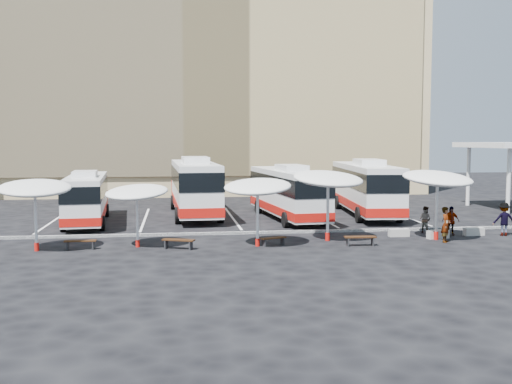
{
  "coord_description": "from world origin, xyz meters",
  "views": [
    {
      "loc": [
        -3.94,
        -33.27,
        5.4
      ],
      "look_at": [
        1.0,
        3.0,
        2.2
      ],
      "focal_mm": 42.0,
      "sensor_mm": 36.0,
      "label": 1
    }
  ],
  "objects": [
    {
      "name": "sunshade_3",
      "position": [
        4.15,
        -2.32,
        3.31
      ],
      "size": [
        4.62,
        4.66,
        3.9
      ],
      "rotation": [
        0.0,
        0.0,
        0.28
      ],
      "color": "silver",
      "rests_on": "ground"
    },
    {
      "name": "passenger_2",
      "position": [
        11.48,
        -1.58,
        0.83
      ],
      "size": [
        1.01,
        0.5,
        1.66
      ],
      "primitive_type": "imported",
      "rotation": [
        0.0,
        0.0,
        -0.1
      ],
      "color": "black",
      "rests_on": "ground"
    },
    {
      "name": "ground",
      "position": [
        0.0,
        0.0,
        0.0
      ],
      "size": [
        120.0,
        120.0,
        0.0
      ],
      "primitive_type": "plane",
      "color": "black",
      "rests_on": "ground"
    },
    {
      "name": "sunshade_1",
      "position": [
        -5.84,
        -2.92,
        2.78
      ],
      "size": [
        4.11,
        4.13,
        3.27
      ],
      "rotation": [
        0.0,
        0.0,
        -0.4
      ],
      "color": "silver",
      "rests_on": "ground"
    },
    {
      "name": "wood_bench_2",
      "position": [
        1.01,
        -3.42,
        0.32
      ],
      "size": [
        1.42,
        0.83,
        0.42
      ],
      "rotation": [
        0.0,
        0.0,
        0.36
      ],
      "color": "black",
      "rests_on": "ground"
    },
    {
      "name": "bus_1",
      "position": [
        -2.56,
        9.66,
        2.16
      ],
      "size": [
        3.49,
        13.41,
        4.23
      ],
      "rotation": [
        0.0,
        0.0,
        0.04
      ],
      "color": "silver",
      "rests_on": "ground"
    },
    {
      "name": "passenger_0",
      "position": [
        10.2,
        -3.66,
        0.94
      ],
      "size": [
        0.78,
        0.82,
        1.88
      ],
      "primitive_type": "imported",
      "rotation": [
        0.0,
        0.0,
        0.91
      ],
      "color": "black",
      "rests_on": "ground"
    },
    {
      "name": "sunshade_4",
      "position": [
        10.07,
        -2.8,
        3.31
      ],
      "size": [
        4.59,
        4.63,
        3.89
      ],
      "rotation": [
        0.0,
        0.0,
        0.27
      ],
      "color": "silver",
      "rests_on": "ground"
    },
    {
      "name": "passenger_1",
      "position": [
        10.53,
        -0.33,
        0.77
      ],
      "size": [
        0.92,
        0.95,
        1.54
      ],
      "primitive_type": "imported",
      "rotation": [
        0.0,
        0.0,
        2.23
      ],
      "color": "black",
      "rests_on": "ground"
    },
    {
      "name": "sunshade_0",
      "position": [
        -10.65,
        -3.33,
        3.06
      ],
      "size": [
        4.0,
        4.03,
        3.61
      ],
      "rotation": [
        0.0,
        0.0,
        0.18
      ],
      "color": "silver",
      "rests_on": "ground"
    },
    {
      "name": "curb_divider",
      "position": [
        0.0,
        0.5,
        0.07
      ],
      "size": [
        34.0,
        0.25,
        0.15
      ],
      "primitive_type": "cube",
      "color": "black",
      "rests_on": "ground"
    },
    {
      "name": "passenger_3",
      "position": [
        14.42,
        -2.06,
        0.94
      ],
      "size": [
        1.32,
        0.9,
        1.88
      ],
      "primitive_type": "imported",
      "rotation": [
        0.0,
        0.0,
        2.96
      ],
      "color": "black",
      "rests_on": "ground"
    },
    {
      "name": "sunshade_2",
      "position": [
        0.19,
        -3.51,
        3.03
      ],
      "size": [
        4.44,
        4.47,
        3.57
      ],
      "rotation": [
        0.0,
        0.0,
        -0.38
      ],
      "color": "silver",
      "rests_on": "ground"
    },
    {
      "name": "wood_bench_0",
      "position": [
        -8.59,
        -3.24,
        0.36
      ],
      "size": [
        1.53,
        0.42,
        0.47
      ],
      "rotation": [
        0.0,
        0.0,
        -0.01
      ],
      "color": "black",
      "rests_on": "ground"
    },
    {
      "name": "conc_bench_0",
      "position": [
        8.46,
        -1.51,
        0.21
      ],
      "size": [
        1.14,
        0.39,
        0.43
      ],
      "primitive_type": "cube",
      "rotation": [
        0.0,
        0.0,
        -0.01
      ],
      "color": "#969690",
      "rests_on": "ground"
    },
    {
      "name": "conc_bench_1",
      "position": [
        10.33,
        -2.45,
        0.23
      ],
      "size": [
        1.28,
        0.63,
        0.46
      ],
      "primitive_type": "cube",
      "rotation": [
        0.0,
        0.0,
        0.19
      ],
      "color": "#969690",
      "rests_on": "ground"
    },
    {
      "name": "sandstone_building",
      "position": [
        0.0,
        31.87,
        12.63
      ],
      "size": [
        42.0,
        18.25,
        29.6
      ],
      "color": "tan",
      "rests_on": "ground"
    },
    {
      "name": "wood_bench_1",
      "position": [
        -3.79,
        -3.77,
        0.38
      ],
      "size": [
        1.66,
        0.99,
        0.49
      ],
      "rotation": [
        0.0,
        0.0,
        -0.37
      ],
      "color": "black",
      "rests_on": "ground"
    },
    {
      "name": "conc_bench_2",
      "position": [
        12.78,
        -1.77,
        0.22
      ],
      "size": [
        1.21,
        0.5,
        0.44
      ],
      "primitive_type": "cube",
      "rotation": [
        0.0,
        0.0,
        0.1
      ],
      "color": "#969690",
      "rests_on": "ground"
    },
    {
      "name": "bus_0",
      "position": [
        -9.63,
        6.43,
        1.76
      ],
      "size": [
        3.1,
        10.97,
        3.44
      ],
      "rotation": [
        0.0,
        0.0,
        0.07
      ],
      "color": "silver",
      "rests_on": "ground"
    },
    {
      "name": "wood_bench_3",
      "position": [
        5.4,
        -4.1,
        0.38
      ],
      "size": [
        1.64,
        0.53,
        0.49
      ],
      "rotation": [
        0.0,
        0.0,
        -0.06
      ],
      "color": "black",
      "rests_on": "ground"
    },
    {
      "name": "bus_3",
      "position": [
        9.66,
        8.19,
        2.07
      ],
      "size": [
        3.93,
        12.96,
        4.05
      ],
      "rotation": [
        0.0,
        0.0,
        -0.1
      ],
      "color": "silver",
      "rests_on": "ground"
    },
    {
      "name": "bay_lines",
      "position": [
        0.0,
        8.0,
        0.01
      ],
      "size": [
        24.15,
        12.0,
        0.01
      ],
      "color": "white",
      "rests_on": "ground"
    },
    {
      "name": "bus_2",
      "position": [
        3.65,
        6.66,
        1.92
      ],
      "size": [
        3.62,
        12.0,
        3.75
      ],
      "rotation": [
        0.0,
        0.0,
        0.1
      ],
      "color": "silver",
      "rests_on": "ground"
    }
  ]
}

